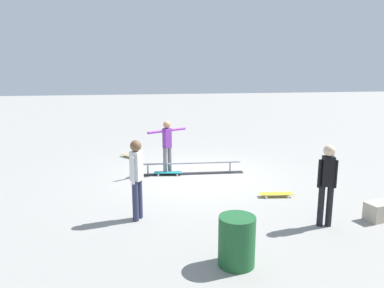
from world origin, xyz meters
name	(u,v)px	position (x,y,z in m)	size (l,w,h in m)	color
ground_plane	(198,176)	(0.00, 0.00, 0.00)	(60.00, 60.00, 0.00)	gray
grind_rail	(189,169)	(0.20, -0.25, 0.15)	(3.19, 0.38, 0.35)	black
skater_main	(167,143)	(0.83, -0.35, 0.91)	(1.15, 0.66, 1.57)	slate
skateboard_main	(168,173)	(0.83, -0.22, 0.07)	(0.82, 0.34, 0.09)	teal
bystander_black_shirt	(327,181)	(-1.92, 3.72, 0.93)	(0.38, 0.24, 1.65)	black
bystander_white_shirt	(137,175)	(1.73, 2.84, 0.95)	(0.28, 0.36, 1.68)	#2D3351
loose_skateboard_natural	(130,156)	(1.93, -2.45, 0.07)	(0.67, 0.74, 0.09)	tan
loose_skateboard_yellow	(276,194)	(-1.60, 1.99, 0.07)	(0.82, 0.31, 0.09)	yellow
trash_bin	(237,241)	(0.20, 4.90, 0.41)	(0.59, 0.59, 0.82)	#1E592D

